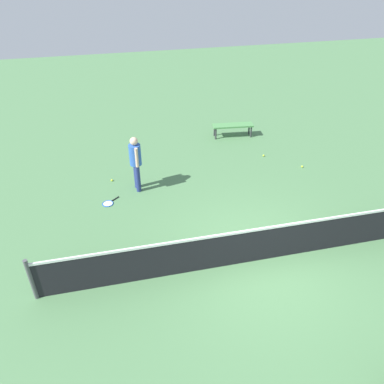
% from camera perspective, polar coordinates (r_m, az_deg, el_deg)
% --- Properties ---
extents(ground_plane, '(40.00, 40.00, 0.00)m').
position_cam_1_polar(ground_plane, '(9.22, 10.24, -9.91)').
color(ground_plane, '#4C7A4C').
extents(court_net, '(10.09, 0.09, 1.07)m').
position_cam_1_polar(court_net, '(8.88, 10.57, -7.57)').
color(court_net, '#4C4C51').
rests_on(court_net, ground_plane).
extents(player_near_side, '(0.38, 0.53, 1.70)m').
position_cam_1_polar(player_near_side, '(11.02, -8.45, 4.84)').
color(player_near_side, navy).
rests_on(player_near_side, ground_plane).
extents(tennis_racket_near_player, '(0.56, 0.51, 0.03)m').
position_cam_1_polar(tennis_racket_near_player, '(11.06, -12.39, -1.64)').
color(tennis_racket_near_player, blue).
rests_on(tennis_racket_near_player, ground_plane).
extents(tennis_ball_near_player, '(0.07, 0.07, 0.07)m').
position_cam_1_polar(tennis_ball_near_player, '(13.01, 16.16, 3.68)').
color(tennis_ball_near_player, '#C6E033').
rests_on(tennis_ball_near_player, ground_plane).
extents(tennis_ball_by_net, '(0.07, 0.07, 0.07)m').
position_cam_1_polar(tennis_ball_by_net, '(12.04, -11.91, 1.74)').
color(tennis_ball_by_net, '#C6E033').
rests_on(tennis_ball_by_net, ground_plane).
extents(tennis_ball_midcourt, '(0.07, 0.07, 0.07)m').
position_cam_1_polar(tennis_ball_midcourt, '(13.38, 10.66, 5.38)').
color(tennis_ball_midcourt, '#C6E033').
rests_on(tennis_ball_midcourt, ground_plane).
extents(tennis_ball_baseline, '(0.07, 0.07, 0.07)m').
position_cam_1_polar(tennis_ball_baseline, '(9.01, -8.11, -10.64)').
color(tennis_ball_baseline, '#C6E033').
rests_on(tennis_ball_baseline, ground_plane).
extents(courtside_bench, '(1.53, 0.55, 0.48)m').
position_cam_1_polar(courtside_bench, '(14.48, 6.15, 9.76)').
color(courtside_bench, '#4C8C4C').
rests_on(courtside_bench, ground_plane).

